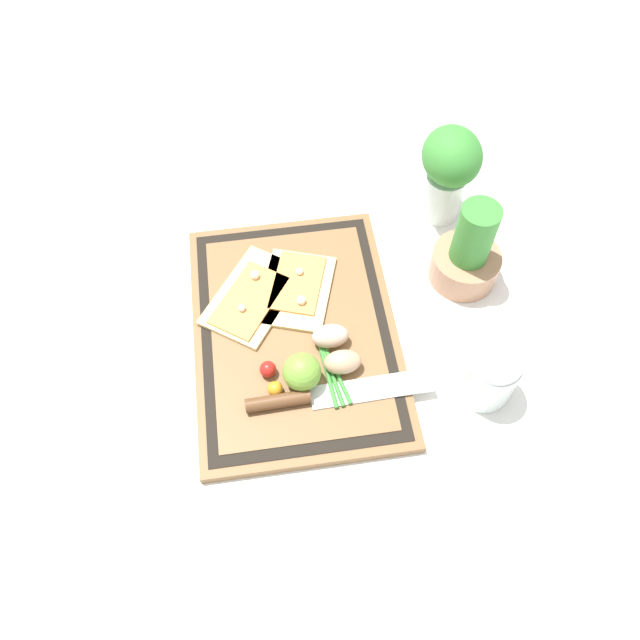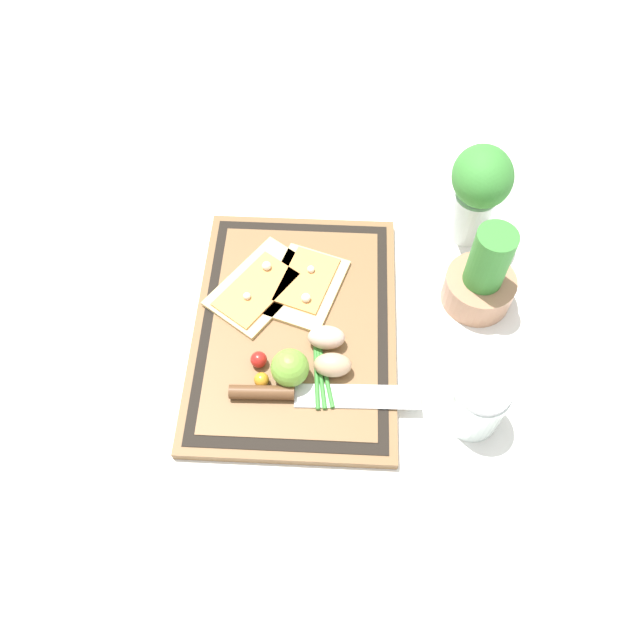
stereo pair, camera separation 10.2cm
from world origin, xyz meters
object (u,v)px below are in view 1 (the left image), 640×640
(herb_pot, at_px, (468,255))
(pizza_slice_far, at_px, (297,288))
(cherry_tomato_red, at_px, (268,369))
(sauce_jar, at_px, (488,377))
(egg_pink, at_px, (330,336))
(lime, at_px, (301,372))
(egg_brown, at_px, (342,362))
(knife, at_px, (309,397))
(cherry_tomato_yellow, at_px, (275,389))
(herb_glass, at_px, (449,169))
(pizza_slice_near, at_px, (252,296))

(herb_pot, bearing_deg, pizza_slice_far, -89.38)
(cherry_tomato_red, distance_m, herb_pot, 0.39)
(cherry_tomato_red, bearing_deg, sauce_jar, 78.67)
(egg_pink, bearing_deg, sauce_jar, 64.56)
(sauce_jar, bearing_deg, lime, -99.19)
(egg_brown, height_order, sauce_jar, sauce_jar)
(lime, distance_m, herb_pot, 0.36)
(cherry_tomato_red, bearing_deg, herb_pot, 113.33)
(knife, bearing_deg, sauce_jar, 87.32)
(lime, height_order, cherry_tomato_yellow, lime)
(lime, bearing_deg, sauce_jar, 80.81)
(pizza_slice_far, bearing_deg, cherry_tomato_red, -22.87)
(knife, relative_size, cherry_tomato_red, 11.22)
(knife, distance_m, herb_glass, 0.47)
(pizza_slice_far, height_order, sauce_jar, sauce_jar)
(pizza_slice_far, relative_size, knife, 0.62)
(pizza_slice_far, height_order, egg_brown, egg_brown)
(knife, relative_size, egg_pink, 4.95)
(herb_pot, bearing_deg, sauce_jar, -6.61)
(pizza_slice_near, height_order, knife, pizza_slice_near)
(knife, height_order, cherry_tomato_red, cherry_tomato_red)
(egg_pink, height_order, herb_pot, herb_pot)
(pizza_slice_near, relative_size, herb_pot, 1.24)
(egg_brown, xyz_separation_m, cherry_tomato_yellow, (0.03, -0.11, -0.01))
(pizza_slice_far, height_order, herb_glass, herb_glass)
(egg_brown, relative_size, herb_glass, 0.31)
(pizza_slice_near, distance_m, sauce_jar, 0.41)
(pizza_slice_near, distance_m, egg_pink, 0.16)
(pizza_slice_near, distance_m, cherry_tomato_red, 0.15)
(egg_brown, height_order, cherry_tomato_yellow, egg_brown)
(pizza_slice_near, bearing_deg, cherry_tomato_yellow, 6.36)
(knife, xyz_separation_m, herb_pot, (-0.21, 0.30, 0.03))
(pizza_slice_near, height_order, cherry_tomato_yellow, same)
(knife, height_order, sauce_jar, sauce_jar)
(lime, bearing_deg, pizza_slice_near, -159.60)
(egg_pink, xyz_separation_m, lime, (0.06, -0.06, 0.01))
(lime, relative_size, herb_pot, 0.35)
(egg_pink, distance_m, herb_pot, 0.28)
(sauce_jar, height_order, herb_glass, herb_glass)
(lime, distance_m, cherry_tomato_red, 0.06)
(herb_glass, bearing_deg, pizza_slice_near, -66.55)
(herb_pot, distance_m, herb_glass, 0.16)
(herb_pot, xyz_separation_m, herb_glass, (-0.15, -0.00, 0.05))
(egg_brown, height_order, herb_pot, herb_pot)
(cherry_tomato_red, distance_m, sauce_jar, 0.34)
(cherry_tomato_yellow, bearing_deg, lime, 107.94)
(pizza_slice_near, xyz_separation_m, lime, (0.17, 0.06, 0.02))
(knife, distance_m, egg_brown, 0.08)
(knife, distance_m, cherry_tomato_red, 0.08)
(cherry_tomato_yellow, height_order, sauce_jar, sauce_jar)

